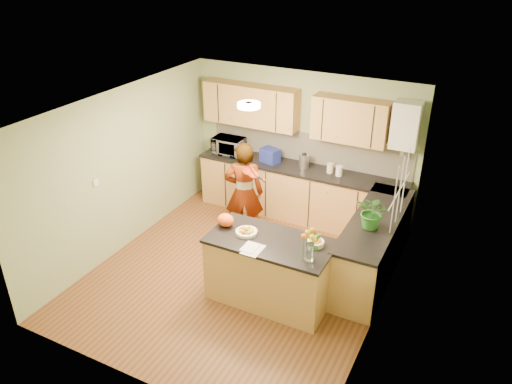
% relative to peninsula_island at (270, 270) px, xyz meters
% --- Properties ---
extents(floor, '(4.50, 4.50, 0.00)m').
position_rel_peninsula_island_xyz_m(floor, '(-0.63, 0.31, -0.47)').
color(floor, brown).
rests_on(floor, ground).
extents(ceiling, '(4.00, 4.50, 0.02)m').
position_rel_peninsula_island_xyz_m(ceiling, '(-0.63, 0.31, 2.03)').
color(ceiling, silver).
rests_on(ceiling, wall_back).
extents(wall_back, '(4.00, 0.02, 2.50)m').
position_rel_peninsula_island_xyz_m(wall_back, '(-0.63, 2.56, 0.78)').
color(wall_back, '#97AB7A').
rests_on(wall_back, floor).
extents(wall_front, '(4.00, 0.02, 2.50)m').
position_rel_peninsula_island_xyz_m(wall_front, '(-0.63, -1.94, 0.78)').
color(wall_front, '#97AB7A').
rests_on(wall_front, floor).
extents(wall_left, '(0.02, 4.50, 2.50)m').
position_rel_peninsula_island_xyz_m(wall_left, '(-2.63, 0.31, 0.78)').
color(wall_left, '#97AB7A').
rests_on(wall_left, floor).
extents(wall_right, '(0.02, 4.50, 2.50)m').
position_rel_peninsula_island_xyz_m(wall_right, '(1.37, 0.31, 0.78)').
color(wall_right, '#97AB7A').
rests_on(wall_right, floor).
extents(back_counter, '(3.64, 0.62, 0.94)m').
position_rel_peninsula_island_xyz_m(back_counter, '(-0.53, 2.26, 0.00)').
color(back_counter, '#B68548').
rests_on(back_counter, floor).
extents(right_counter, '(0.62, 2.24, 0.94)m').
position_rel_peninsula_island_xyz_m(right_counter, '(1.07, 1.16, 0.00)').
color(right_counter, '#B68548').
rests_on(right_counter, floor).
extents(splashback, '(3.60, 0.02, 0.52)m').
position_rel_peninsula_island_xyz_m(splashback, '(-0.53, 2.55, 0.73)').
color(splashback, beige).
rests_on(splashback, back_counter).
extents(upper_cabinets, '(3.20, 0.34, 0.70)m').
position_rel_peninsula_island_xyz_m(upper_cabinets, '(-0.80, 2.39, 1.38)').
color(upper_cabinets, '#B68548').
rests_on(upper_cabinets, wall_back).
extents(boiler, '(0.40, 0.30, 0.86)m').
position_rel_peninsula_island_xyz_m(boiler, '(1.07, 2.40, 1.43)').
color(boiler, white).
rests_on(boiler, wall_back).
extents(window_right, '(0.01, 1.30, 1.05)m').
position_rel_peninsula_island_xyz_m(window_right, '(1.37, 0.91, 1.08)').
color(window_right, white).
rests_on(window_right, wall_right).
extents(light_switch, '(0.02, 0.09, 0.09)m').
position_rel_peninsula_island_xyz_m(light_switch, '(-2.61, -0.29, 0.83)').
color(light_switch, white).
rests_on(light_switch, wall_left).
extents(ceiling_lamp, '(0.30, 0.30, 0.07)m').
position_rel_peninsula_island_xyz_m(ceiling_lamp, '(-0.63, 0.61, 1.99)').
color(ceiling_lamp, '#FFEABF').
rests_on(ceiling_lamp, ceiling).
extents(peninsula_island, '(1.63, 0.83, 0.93)m').
position_rel_peninsula_island_xyz_m(peninsula_island, '(0.00, 0.00, 0.00)').
color(peninsula_island, '#B68548').
rests_on(peninsula_island, floor).
extents(fruit_dish, '(0.29, 0.29, 0.10)m').
position_rel_peninsula_island_xyz_m(fruit_dish, '(-0.35, -0.00, 0.51)').
color(fruit_dish, beige).
rests_on(fruit_dish, peninsula_island).
extents(orange_bowl, '(0.22, 0.22, 0.13)m').
position_rel_peninsula_island_xyz_m(orange_bowl, '(0.55, 0.15, 0.52)').
color(orange_bowl, beige).
rests_on(orange_bowl, peninsula_island).
extents(flower_vase, '(0.26, 0.26, 0.48)m').
position_rel_peninsula_island_xyz_m(flower_vase, '(0.60, -0.18, 0.78)').
color(flower_vase, silver).
rests_on(flower_vase, peninsula_island).
extents(orange_bag, '(0.29, 0.27, 0.18)m').
position_rel_peninsula_island_xyz_m(orange_bag, '(-0.69, 0.05, 0.55)').
color(orange_bag, '#FF5615').
rests_on(orange_bag, peninsula_island).
extents(papers, '(0.22, 0.30, 0.01)m').
position_rel_peninsula_island_xyz_m(papers, '(-0.10, -0.30, 0.47)').
color(papers, white).
rests_on(papers, peninsula_island).
extents(violinist, '(0.72, 0.61, 1.68)m').
position_rel_peninsula_island_xyz_m(violinist, '(-1.02, 1.19, 0.37)').
color(violinist, '#EBA790').
rests_on(violinist, floor).
extents(violin, '(0.70, 0.61, 0.18)m').
position_rel_peninsula_island_xyz_m(violin, '(-0.82, 0.97, 0.87)').
color(violin, '#4D0D04').
rests_on(violin, violinist).
extents(microwave, '(0.55, 0.38, 0.30)m').
position_rel_peninsula_island_xyz_m(microwave, '(-1.91, 2.25, 0.62)').
color(microwave, white).
rests_on(microwave, back_counter).
extents(blue_box, '(0.35, 0.30, 0.24)m').
position_rel_peninsula_island_xyz_m(blue_box, '(-1.08, 2.25, 0.59)').
color(blue_box, navy).
rests_on(blue_box, back_counter).
extents(kettle, '(0.17, 0.17, 0.31)m').
position_rel_peninsula_island_xyz_m(kettle, '(-0.48, 2.29, 0.60)').
color(kettle, silver).
rests_on(kettle, back_counter).
extents(jar_cream, '(0.13, 0.13, 0.16)m').
position_rel_peninsula_island_xyz_m(jar_cream, '(-0.01, 2.30, 0.56)').
color(jar_cream, beige).
rests_on(jar_cream, back_counter).
extents(jar_white, '(0.12, 0.12, 0.17)m').
position_rel_peninsula_island_xyz_m(jar_white, '(0.16, 2.25, 0.56)').
color(jar_white, white).
rests_on(jar_white, back_counter).
extents(potted_plant, '(0.52, 0.48, 0.48)m').
position_rel_peninsula_island_xyz_m(potted_plant, '(1.07, 0.87, 0.71)').
color(potted_plant, '#286D24').
rests_on(potted_plant, right_counter).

